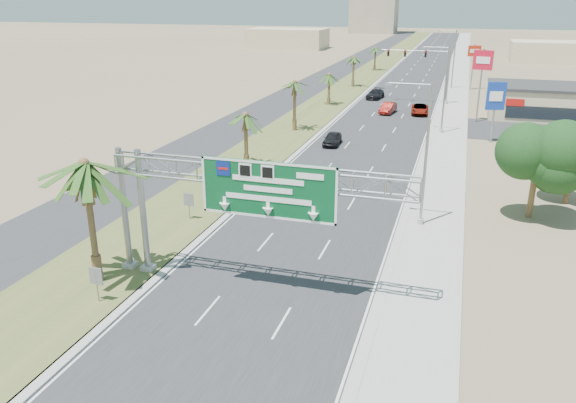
% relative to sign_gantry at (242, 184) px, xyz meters
% --- Properties ---
extents(road, '(12.00, 300.00, 0.02)m').
position_rel_sign_gantry_xyz_m(road, '(1.06, 100.07, -6.05)').
color(road, '#28282B').
rests_on(road, ground).
extents(sidewalk_right, '(4.00, 300.00, 0.10)m').
position_rel_sign_gantry_xyz_m(sidewalk_right, '(9.56, 100.07, -6.01)').
color(sidewalk_right, '#9E9B93').
rests_on(sidewalk_right, ground).
extents(median_grass, '(7.00, 300.00, 0.12)m').
position_rel_sign_gantry_xyz_m(median_grass, '(-8.94, 100.07, -6.00)').
color(median_grass, '#435626').
rests_on(median_grass, ground).
extents(opposing_road, '(8.00, 300.00, 0.02)m').
position_rel_sign_gantry_xyz_m(opposing_road, '(-15.94, 100.07, -6.05)').
color(opposing_road, '#28282B').
rests_on(opposing_road, ground).
extents(sign_gantry, '(16.75, 1.24, 7.50)m').
position_rel_sign_gantry_xyz_m(sign_gantry, '(0.00, 0.00, 0.00)').
color(sign_gantry, gray).
rests_on(sign_gantry, ground).
extents(palm_near, '(5.70, 5.70, 8.35)m').
position_rel_sign_gantry_xyz_m(palm_near, '(-8.14, -1.93, 0.87)').
color(palm_near, brown).
rests_on(palm_near, ground).
extents(palm_row_b, '(3.99, 3.99, 5.95)m').
position_rel_sign_gantry_xyz_m(palm_row_b, '(-8.44, 22.07, -1.16)').
color(palm_row_b, brown).
rests_on(palm_row_b, ground).
extents(palm_row_c, '(3.99, 3.99, 6.75)m').
position_rel_sign_gantry_xyz_m(palm_row_c, '(-8.44, 38.07, -0.39)').
color(palm_row_c, brown).
rests_on(palm_row_c, ground).
extents(palm_row_d, '(3.99, 3.99, 5.45)m').
position_rel_sign_gantry_xyz_m(palm_row_d, '(-8.44, 56.07, -1.64)').
color(palm_row_d, brown).
rests_on(palm_row_d, ground).
extents(palm_row_e, '(3.99, 3.99, 6.15)m').
position_rel_sign_gantry_xyz_m(palm_row_e, '(-8.44, 75.07, -0.97)').
color(palm_row_e, brown).
rests_on(palm_row_e, ground).
extents(palm_row_f, '(3.99, 3.99, 5.75)m').
position_rel_sign_gantry_xyz_m(palm_row_f, '(-8.44, 100.07, -1.35)').
color(palm_row_f, brown).
rests_on(palm_row_f, ground).
extents(streetlight_near, '(3.27, 0.44, 10.00)m').
position_rel_sign_gantry_xyz_m(streetlight_near, '(8.36, 12.07, -1.36)').
color(streetlight_near, gray).
rests_on(streetlight_near, ground).
extents(streetlight_mid, '(3.27, 0.44, 10.00)m').
position_rel_sign_gantry_xyz_m(streetlight_mid, '(8.36, 42.07, -1.36)').
color(streetlight_mid, gray).
rests_on(streetlight_mid, ground).
extents(streetlight_far, '(3.27, 0.44, 10.00)m').
position_rel_sign_gantry_xyz_m(streetlight_far, '(8.36, 78.07, -1.36)').
color(streetlight_far, gray).
rests_on(streetlight_far, ground).
extents(signal_mast, '(10.28, 0.71, 8.00)m').
position_rel_sign_gantry_xyz_m(signal_mast, '(6.23, 62.05, -1.21)').
color(signal_mast, gray).
rests_on(signal_mast, ground).
extents(store_building, '(18.00, 10.00, 4.00)m').
position_rel_sign_gantry_xyz_m(store_building, '(23.06, 56.07, -4.06)').
color(store_building, tan).
rests_on(store_building, ground).
extents(oak_near, '(4.50, 4.50, 6.80)m').
position_rel_sign_gantry_xyz_m(oak_near, '(16.06, 16.07, -1.53)').
color(oak_near, brown).
rests_on(oak_near, ground).
extents(oak_far, '(3.50, 3.50, 5.60)m').
position_rel_sign_gantry_xyz_m(oak_far, '(19.06, 20.07, -2.24)').
color(oak_far, brown).
rests_on(oak_far, ground).
extents(median_signback_a, '(0.75, 0.08, 2.08)m').
position_rel_sign_gantry_xyz_m(median_signback_a, '(-6.74, -3.93, -4.61)').
color(median_signback_a, gray).
rests_on(median_signback_a, ground).
extents(median_signback_b, '(0.75, 0.08, 2.08)m').
position_rel_sign_gantry_xyz_m(median_signback_b, '(-7.44, 8.07, -4.61)').
color(median_signback_b, gray).
rests_on(median_signback_b, ground).
extents(building_distant_left, '(24.00, 14.00, 6.00)m').
position_rel_sign_gantry_xyz_m(building_distant_left, '(-43.94, 150.07, -3.06)').
color(building_distant_left, tan).
rests_on(building_distant_left, ground).
extents(building_distant_right, '(20.00, 12.00, 5.00)m').
position_rel_sign_gantry_xyz_m(building_distant_right, '(31.06, 130.07, -3.56)').
color(building_distant_right, tan).
rests_on(building_distant_right, ground).
extents(car_left_lane, '(1.80, 4.17, 1.40)m').
position_rel_sign_gantry_xyz_m(car_left_lane, '(-2.53, 32.65, -5.36)').
color(car_left_lane, black).
rests_on(car_left_lane, ground).
extents(car_mid_lane, '(2.07, 4.64, 1.48)m').
position_rel_sign_gantry_xyz_m(car_mid_lane, '(0.87, 52.41, -5.32)').
color(car_mid_lane, '#650C08').
rests_on(car_mid_lane, ground).
extents(car_right_lane, '(2.70, 5.13, 1.38)m').
position_rel_sign_gantry_xyz_m(car_right_lane, '(5.19, 52.92, -5.37)').
color(car_right_lane, gray).
rests_on(car_right_lane, ground).
extents(car_far, '(2.61, 5.23, 1.46)m').
position_rel_sign_gantry_xyz_m(car_far, '(-2.65, 63.86, -5.33)').
color(car_far, black).
rests_on(car_far, ground).
extents(pole_sign_red_near, '(2.39, 0.92, 9.22)m').
position_rel_sign_gantry_xyz_m(pole_sign_red_near, '(12.59, 50.03, 1.21)').
color(pole_sign_red_near, gray).
rests_on(pole_sign_red_near, ground).
extents(pole_sign_blue, '(2.01, 0.79, 6.85)m').
position_rel_sign_gantry_xyz_m(pole_sign_blue, '(14.04, 39.01, -1.13)').
color(pole_sign_blue, gray).
rests_on(pole_sign_blue, ground).
extents(pole_sign_red_far, '(2.16, 1.06, 7.67)m').
position_rel_sign_gantry_xyz_m(pole_sign_red_far, '(11.81, 78.14, -0.03)').
color(pole_sign_red_far, gray).
rests_on(pole_sign_red_far, ground).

